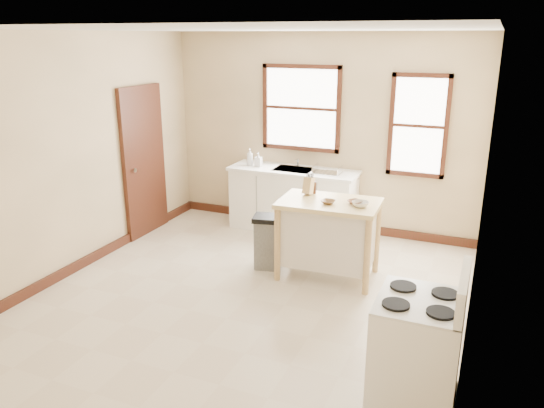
% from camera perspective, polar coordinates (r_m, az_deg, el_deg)
% --- Properties ---
extents(floor, '(5.00, 5.00, 0.00)m').
position_cam_1_polar(floor, '(5.90, -2.67, -10.03)').
color(floor, beige).
rests_on(floor, ground).
extents(ceiling, '(5.00, 5.00, 0.00)m').
position_cam_1_polar(ceiling, '(5.23, -3.13, 18.28)').
color(ceiling, white).
rests_on(ceiling, ground).
extents(wall_back, '(4.50, 0.04, 2.80)m').
position_cam_1_polar(wall_back, '(7.67, 5.29, 7.53)').
color(wall_back, beige).
rests_on(wall_back, ground).
extents(wall_left, '(0.04, 5.00, 2.80)m').
position_cam_1_polar(wall_left, '(6.67, -20.67, 4.92)').
color(wall_left, beige).
rests_on(wall_left, ground).
extents(wall_right, '(0.04, 5.00, 2.80)m').
position_cam_1_polar(wall_right, '(4.89, 21.62, 0.46)').
color(wall_right, beige).
rests_on(wall_right, ground).
extents(window_main, '(1.17, 0.06, 1.22)m').
position_cam_1_polar(window_main, '(7.70, 3.15, 10.25)').
color(window_main, '#391D0F').
rests_on(window_main, wall_back).
extents(window_side, '(0.77, 0.06, 1.37)m').
position_cam_1_polar(window_side, '(7.33, 15.47, 8.09)').
color(window_side, '#391D0F').
rests_on(window_side, wall_back).
extents(door_left, '(0.06, 0.90, 2.10)m').
position_cam_1_polar(door_left, '(7.68, -13.60, 4.46)').
color(door_left, '#391D0F').
rests_on(door_left, ground).
extents(baseboard_back, '(4.50, 0.04, 0.12)m').
position_cam_1_polar(baseboard_back, '(7.99, 4.95, -2.00)').
color(baseboard_back, '#391D0F').
rests_on(baseboard_back, ground).
extents(baseboard_left, '(0.04, 5.00, 0.12)m').
position_cam_1_polar(baseboard_left, '(7.04, -19.31, -5.78)').
color(baseboard_left, '#391D0F').
rests_on(baseboard_left, ground).
extents(sink_counter, '(1.86, 0.62, 0.92)m').
position_cam_1_polar(sink_counter, '(7.71, 2.29, 0.46)').
color(sink_counter, white).
rests_on(sink_counter, ground).
extents(faucet, '(0.03, 0.03, 0.22)m').
position_cam_1_polar(faucet, '(7.73, 2.81, 4.86)').
color(faucet, silver).
rests_on(faucet, sink_counter).
extents(soap_bottle_a, '(0.12, 0.12, 0.25)m').
position_cam_1_polar(soap_bottle_a, '(7.78, -2.40, 5.06)').
color(soap_bottle_a, '#B2B2B2').
rests_on(soap_bottle_a, sink_counter).
extents(soap_bottle_b, '(0.09, 0.10, 0.20)m').
position_cam_1_polar(soap_bottle_b, '(7.72, -1.49, 4.80)').
color(soap_bottle_b, '#B2B2B2').
rests_on(soap_bottle_b, sink_counter).
extents(dish_rack, '(0.38, 0.29, 0.09)m').
position_cam_1_polar(dish_rack, '(7.37, 5.99, 3.64)').
color(dish_rack, silver).
rests_on(dish_rack, sink_counter).
extents(kitchen_island, '(1.17, 0.77, 0.93)m').
position_cam_1_polar(kitchen_island, '(6.25, 6.05, -3.77)').
color(kitchen_island, '#D3B97C').
rests_on(kitchen_island, ground).
extents(knife_block, '(0.12, 0.12, 0.20)m').
position_cam_1_polar(knife_block, '(6.30, 3.94, 1.90)').
color(knife_block, tan).
rests_on(knife_block, kitchen_island).
extents(pepper_grinder, '(0.05, 0.05, 0.15)m').
position_cam_1_polar(pepper_grinder, '(6.36, 4.57, 1.78)').
color(pepper_grinder, '#3F2011').
rests_on(pepper_grinder, kitchen_island).
extents(bowl_a, '(0.18, 0.18, 0.04)m').
position_cam_1_polar(bowl_a, '(6.00, 6.08, 0.23)').
color(bowl_a, brown).
rests_on(bowl_a, kitchen_island).
extents(bowl_b, '(0.22, 0.22, 0.04)m').
position_cam_1_polar(bowl_b, '(6.03, 8.90, 0.20)').
color(bowl_b, brown).
rests_on(bowl_b, kitchen_island).
extents(bowl_c, '(0.22, 0.22, 0.06)m').
position_cam_1_polar(bowl_c, '(5.94, 9.49, -0.01)').
color(bowl_c, silver).
rests_on(bowl_c, kitchen_island).
extents(trash_bin, '(0.40, 0.36, 0.67)m').
position_cam_1_polar(trash_bin, '(6.49, -0.43, -4.10)').
color(trash_bin, slate).
rests_on(trash_bin, ground).
extents(gas_stove, '(0.69, 0.70, 1.13)m').
position_cam_1_polar(gas_stove, '(4.32, 15.39, -13.38)').
color(gas_stove, white).
rests_on(gas_stove, ground).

